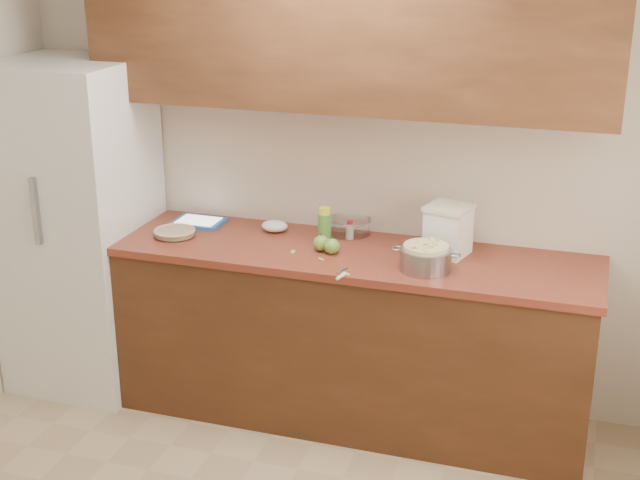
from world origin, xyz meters
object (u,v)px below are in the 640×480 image
(flour_canister, at_px, (448,230))
(tablet, at_px, (199,222))
(pie, at_px, (175,232))
(colander, at_px, (426,258))

(flour_canister, distance_m, tablet, 1.38)
(flour_canister, bearing_deg, pie, -173.17)
(flour_canister, height_order, tablet, flour_canister)
(pie, relative_size, tablet, 0.84)
(pie, relative_size, flour_canister, 0.90)
(colander, bearing_deg, pie, 176.91)
(pie, relative_size, colander, 0.68)
(colander, height_order, tablet, colander)
(colander, bearing_deg, tablet, 167.31)
(pie, bearing_deg, flour_canister, 6.83)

